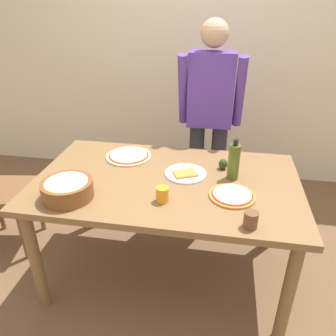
# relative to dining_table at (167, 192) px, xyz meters

# --- Properties ---
(ground) EXTENTS (8.00, 8.00, 0.00)m
(ground) POSITION_rel_dining_table_xyz_m (0.00, 0.00, -0.67)
(ground) COLOR brown
(wall_back) EXTENTS (5.60, 0.10, 2.60)m
(wall_back) POSITION_rel_dining_table_xyz_m (0.00, 1.60, 0.63)
(wall_back) COLOR beige
(wall_back) RESTS_ON ground
(dining_table) EXTENTS (1.60, 0.96, 0.76)m
(dining_table) POSITION_rel_dining_table_xyz_m (0.00, 0.00, 0.00)
(dining_table) COLOR brown
(dining_table) RESTS_ON ground
(person_cook) EXTENTS (0.49, 0.25, 1.62)m
(person_cook) POSITION_rel_dining_table_xyz_m (0.21, 0.76, 0.27)
(person_cook) COLOR #2D2D38
(person_cook) RESTS_ON ground
(pizza_raw_on_board) EXTENTS (0.31, 0.31, 0.02)m
(pizza_raw_on_board) POSITION_rel_dining_table_xyz_m (-0.31, 0.26, 0.10)
(pizza_raw_on_board) COLOR beige
(pizza_raw_on_board) RESTS_ON dining_table
(pizza_cooked_on_tray) EXTENTS (0.26, 0.26, 0.02)m
(pizza_cooked_on_tray) POSITION_rel_dining_table_xyz_m (0.39, -0.13, 0.10)
(pizza_cooked_on_tray) COLOR #C67A33
(pizza_cooked_on_tray) RESTS_ON dining_table
(plate_with_slice) EXTENTS (0.26, 0.26, 0.02)m
(plate_with_slice) POSITION_rel_dining_table_xyz_m (0.11, 0.07, 0.10)
(plate_with_slice) COLOR white
(plate_with_slice) RESTS_ON dining_table
(popcorn_bowl) EXTENTS (0.28, 0.28, 0.11)m
(popcorn_bowl) POSITION_rel_dining_table_xyz_m (-0.50, -0.29, 0.15)
(popcorn_bowl) COLOR brown
(popcorn_bowl) RESTS_ON dining_table
(olive_oil_bottle) EXTENTS (0.07, 0.07, 0.26)m
(olive_oil_bottle) POSITION_rel_dining_table_xyz_m (0.39, 0.08, 0.20)
(olive_oil_bottle) COLOR #47561E
(olive_oil_bottle) RESTS_ON dining_table
(cup_orange) EXTENTS (0.07, 0.07, 0.08)m
(cup_orange) POSITION_rel_dining_table_xyz_m (0.02, -0.24, 0.13)
(cup_orange) COLOR orange
(cup_orange) RESTS_ON dining_table
(cup_small_brown) EXTENTS (0.07, 0.07, 0.08)m
(cup_small_brown) POSITION_rel_dining_table_xyz_m (0.48, -0.39, 0.13)
(cup_small_brown) COLOR brown
(cup_small_brown) RESTS_ON dining_table
(avocado) EXTENTS (0.06, 0.06, 0.07)m
(avocado) POSITION_rel_dining_table_xyz_m (0.33, 0.19, 0.13)
(avocado) COLOR #2D4219
(avocado) RESTS_ON dining_table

